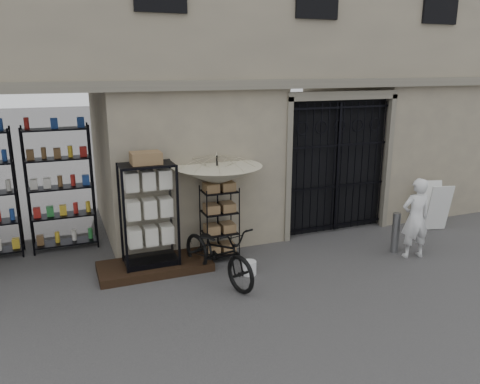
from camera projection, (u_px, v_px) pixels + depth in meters
name	position (u px, v px, depth m)	size (l,w,h in m)	color
ground	(314.00, 284.00, 7.94)	(80.00, 80.00, 0.00)	black
main_building	(230.00, 23.00, 10.36)	(14.00, 4.00, 9.00)	gray
shop_recess	(22.00, 185.00, 8.47)	(3.00, 1.70, 3.00)	black
shop_shelving	(22.00, 192.00, 8.96)	(2.70, 0.50, 2.50)	black
iron_gate	(333.00, 165.00, 10.22)	(2.50, 0.21, 3.00)	black
step_platform	(155.00, 266.00, 8.46)	(2.00, 0.90, 0.15)	black
display_cabinet	(149.00, 220.00, 8.21)	(1.05, 0.84, 1.98)	black
wire_rack	(220.00, 224.00, 8.80)	(0.71, 0.58, 1.43)	black
market_umbrella	(217.00, 170.00, 8.64)	(1.69, 1.71, 2.39)	black
white_bucket	(249.00, 268.00, 8.29)	(0.25, 0.25, 0.25)	silver
bicycle	(218.00, 279.00, 8.12)	(0.67, 1.01, 1.92)	black
steel_bollard	(396.00, 233.00, 9.21)	(0.15, 0.15, 0.81)	slate
shopkeeper	(412.00, 256.00, 9.10)	(0.57, 1.56, 0.37)	silver
easel_sign	(435.00, 206.00, 10.49)	(0.63, 0.69, 1.05)	silver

